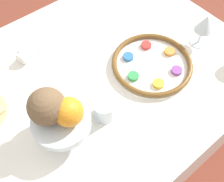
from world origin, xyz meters
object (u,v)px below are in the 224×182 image
at_px(fruit_stand, 62,123).
at_px(napkin_roll, 35,45).
at_px(seder_plate, 152,64).
at_px(wine_glass, 205,24).
at_px(cup_mid, 104,109).
at_px(coconut, 47,107).
at_px(orange_fruit, 69,112).

distance_m(fruit_stand, napkin_roll, 0.41).
height_order(seder_plate, wine_glass, wine_glass).
bearing_deg(cup_mid, wine_glass, -177.59).
relative_size(wine_glass, cup_mid, 1.85).
bearing_deg(wine_glass, coconut, -2.90).
height_order(fruit_stand, coconut, coconut).
bearing_deg(napkin_roll, coconut, 70.07).
relative_size(fruit_stand, orange_fruit, 2.06).
bearing_deg(wine_glass, napkin_roll, -36.00).
bearing_deg(seder_plate, orange_fruit, 6.29).
distance_m(seder_plate, wine_glass, 0.26).
bearing_deg(wine_glass, orange_fruit, 1.13).
relative_size(wine_glass, fruit_stand, 0.77).
relative_size(wine_glass, orange_fruit, 1.59).
height_order(wine_glass, coconut, coconut).
relative_size(orange_fruit, coconut, 0.78).
xyz_separation_m(seder_plate, coconut, (0.44, -0.00, 0.14)).
relative_size(fruit_stand, cup_mid, 2.39).
height_order(wine_glass, cup_mid, wine_glass).
xyz_separation_m(orange_fruit, coconut, (0.04, -0.05, 0.01)).
bearing_deg(wine_glass, cup_mid, 2.41).
xyz_separation_m(wine_glass, coconut, (0.68, -0.03, 0.06)).
bearing_deg(cup_mid, orange_fruit, -4.42).
xyz_separation_m(seder_plate, orange_fruit, (0.40, 0.04, 0.13)).
distance_m(coconut, cup_mid, 0.21).
height_order(fruit_stand, napkin_roll, fruit_stand).
bearing_deg(napkin_roll, seder_plate, 129.90).
relative_size(napkin_roll, cup_mid, 2.38).
bearing_deg(wine_glass, fruit_stand, -0.48).
distance_m(seder_plate, fruit_stand, 0.43).
bearing_deg(napkin_roll, orange_fruit, 77.49).
bearing_deg(napkin_roll, wine_glass, 144.00).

